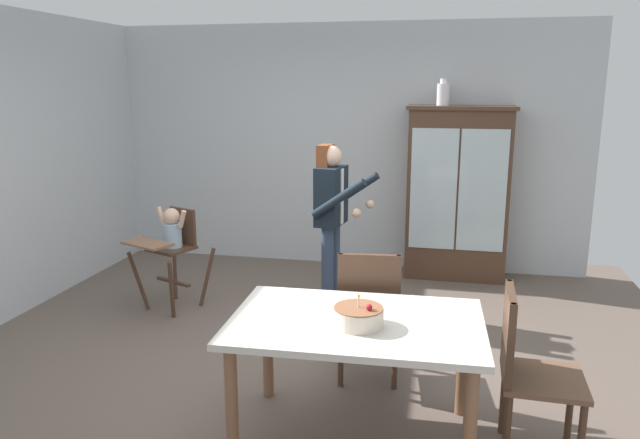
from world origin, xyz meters
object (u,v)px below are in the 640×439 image
Objects in this scene: adult_person at (332,208)px; dining_table at (356,335)px; birthday_cake at (358,316)px; dining_chair_right_end at (525,362)px; high_chair_with_toddler at (171,240)px; dining_chair_far_side at (369,307)px; ceramic_vase at (443,94)px; china_cabinet at (457,193)px.

adult_person is 2.05m from dining_table.
dining_table is 0.17m from birthday_cake.
birthday_cake is at bearing 99.17° from dining_chair_right_end.
high_chair_with_toddler is 0.99× the size of dining_chair_far_side.
ceramic_vase is 0.28× the size of dining_chair_far_side.
ceramic_vase is at bearing -105.46° from dining_chair_far_side.
ceramic_vase reaches higher than high_chair_with_toddler.
china_cabinet reaches higher than birthday_cake.
birthday_cake is at bearing -72.88° from dining_table.
ceramic_vase reaches higher than dining_chair_right_end.
adult_person is 1.59× the size of dining_chair_right_end.
high_chair_with_toddler is at bearing -147.53° from ceramic_vase.
dining_chair_far_side is (1.96, -1.05, -0.10)m from high_chair_with_toddler.
dining_chair_right_end is (0.35, -3.20, -0.37)m from china_cabinet.
birthday_cake is at bearing -155.98° from adult_person.
birthday_cake is at bearing -96.34° from ceramic_vase.
china_cabinet is 1.20× the size of adult_person.
birthday_cake is at bearing -19.97° from high_chair_with_toddler.
dining_chair_right_end is (2.91, -1.70, -0.10)m from high_chair_with_toddler.
china_cabinet is 1.69m from adult_person.
china_cabinet reaches higher than dining_table.
china_cabinet is at bearing 79.78° from dining_table.
high_chair_with_toddler is 2.22m from dining_chair_far_side.
dining_chair_far_side is (-0.60, -2.55, -0.37)m from china_cabinet.
adult_person is 5.47× the size of birthday_cake.
dining_chair_right_end reaches higher than birthday_cake.
dining_chair_right_end is at bearing 139.36° from dining_chair_far_side.
adult_person reaches higher than dining_chair_right_end.
ceramic_vase reaches higher than adult_person.
ceramic_vase is 3.53m from birthday_cake.
china_cabinet is at bearing 80.43° from birthday_cake.
high_chair_with_toddler is at bearing 107.75° from adult_person.
dining_table is 5.24× the size of birthday_cake.
adult_person is 1.59× the size of dining_chair_far_side.
china_cabinet is 1.91× the size of dining_chair_right_end.
birthday_cake is 0.29× the size of dining_chair_right_end.
high_chair_with_toddler is (-2.56, -1.50, -0.27)m from china_cabinet.
dining_chair_right_end is at bearing -8.00° from high_chair_with_toddler.
china_cabinet is 2.98m from high_chair_with_toddler.
ceramic_vase is 0.18× the size of adult_person.
ceramic_vase is at bearing 54.69° from high_chair_with_toddler.
high_chair_with_toddler is at bearing 61.70° from dining_chair_right_end.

